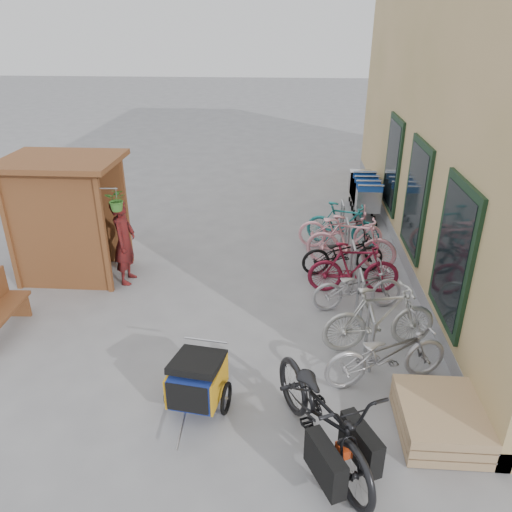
# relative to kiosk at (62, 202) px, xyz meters

# --- Properties ---
(ground) EXTENTS (80.00, 80.00, 0.00)m
(ground) POSITION_rel_kiosk_xyz_m (3.28, -2.47, -1.55)
(ground) COLOR gray
(kiosk) EXTENTS (2.49, 1.65, 2.40)m
(kiosk) POSITION_rel_kiosk_xyz_m (0.00, 0.00, 0.00)
(kiosk) COLOR brown
(kiosk) RESTS_ON ground
(bike_rack) EXTENTS (0.05, 5.35, 0.86)m
(bike_rack) POSITION_rel_kiosk_xyz_m (5.58, -0.07, -1.04)
(bike_rack) COLOR #A5A8AD
(bike_rack) RESTS_ON ground
(pallet_stack) EXTENTS (1.00, 1.20, 0.40)m
(pallet_stack) POSITION_rel_kiosk_xyz_m (6.28, -3.87, -1.34)
(pallet_stack) COLOR #A2845F
(pallet_stack) RESTS_ON ground
(shopping_carts) EXTENTS (0.62, 2.10, 1.12)m
(shopping_carts) POSITION_rel_kiosk_xyz_m (6.28, 3.97, -0.90)
(shopping_carts) COLOR silver
(shopping_carts) RESTS_ON ground
(child_trailer) EXTENTS (0.88, 1.42, 0.82)m
(child_trailer) POSITION_rel_kiosk_xyz_m (3.19, -3.62, -1.10)
(child_trailer) COLOR navy
(child_trailer) RESTS_ON ground
(cargo_bike) EXTENTS (1.70, 2.41, 1.20)m
(cargo_bike) POSITION_rel_kiosk_xyz_m (4.79, -4.29, -0.96)
(cargo_bike) COLOR black
(cargo_bike) RESTS_ON ground
(person_kiosk) EXTENTS (0.42, 0.63, 1.70)m
(person_kiosk) POSITION_rel_kiosk_xyz_m (1.19, -0.19, -0.70)
(person_kiosk) COLOR maroon
(person_kiosk) RESTS_ON ground
(bike_0) EXTENTS (1.94, 1.16, 0.96)m
(bike_0) POSITION_rel_kiosk_xyz_m (5.74, -2.92, -1.07)
(bike_0) COLOR #9F9EA3
(bike_0) RESTS_ON ground
(bike_1) EXTENTS (1.89, 0.92, 1.10)m
(bike_1) POSITION_rel_kiosk_xyz_m (5.77, -2.11, -1.00)
(bike_1) COLOR #BABAB6
(bike_1) RESTS_ON ground
(bike_2) EXTENTS (1.71, 0.88, 0.85)m
(bike_2) POSITION_rel_kiosk_xyz_m (5.57, -0.92, -1.12)
(bike_2) COLOR #9F9EA3
(bike_2) RESTS_ON ground
(bike_3) EXTENTS (1.72, 0.53, 1.02)m
(bike_3) POSITION_rel_kiosk_xyz_m (5.56, -0.34, -1.04)
(bike_3) COLOR maroon
(bike_3) RESTS_ON ground
(bike_4) EXTENTS (1.76, 0.91, 0.88)m
(bike_4) POSITION_rel_kiosk_xyz_m (5.44, 0.45, -1.11)
(bike_4) COLOR black
(bike_4) RESTS_ON ground
(bike_5) EXTENTS (1.93, 0.92, 1.12)m
(bike_5) POSITION_rel_kiosk_xyz_m (5.62, 0.74, -0.99)
(bike_5) COLOR pink
(bike_5) RESTS_ON ground
(bike_6) EXTENTS (1.91, 0.81, 0.98)m
(bike_6) POSITION_rel_kiosk_xyz_m (5.48, 1.65, -1.06)
(bike_6) COLOR pink
(bike_6) RESTS_ON ground
(bike_7) EXTENTS (1.76, 0.94, 1.02)m
(bike_7) POSITION_rel_kiosk_xyz_m (5.56, 1.83, -1.04)
(bike_7) COLOR #1E7879
(bike_7) RESTS_ON ground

